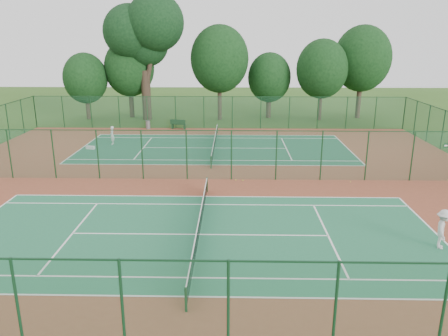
{
  "coord_description": "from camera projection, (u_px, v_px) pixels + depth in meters",
  "views": [
    {
      "loc": [
        1.65,
        -28.92,
        9.41
      ],
      "look_at": [
        1.08,
        -2.61,
        1.6
      ],
      "focal_mm": 35.0,
      "sensor_mm": 36.0,
      "label": 1
    }
  ],
  "objects": [
    {
      "name": "trash_bin",
      "position": [
        148.0,
        125.0,
        47.29
      ],
      "size": [
        0.59,
        0.59,
        0.9
      ],
      "primitive_type": "cylinder",
      "rotation": [
        0.0,
        0.0,
        0.2
      ],
      "color": "slate",
      "rests_on": "red_pad"
    },
    {
      "name": "big_tree",
      "position": [
        144.0,
        31.0,
        50.18
      ],
      "size": [
        9.44,
        6.91,
        14.49
      ],
      "color": "#31241B",
      "rests_on": "ground"
    },
    {
      "name": "stray_ball_b",
      "position": [
        350.0,
        182.0,
        29.75
      ],
      "size": [
        0.06,
        0.06,
        0.06
      ],
      "primitive_type": "sphere",
      "color": "#D4E535",
      "rests_on": "red_pad"
    },
    {
      "name": "ground",
      "position": [
        209.0,
        179.0,
        30.43
      ],
      "size": [
        120.0,
        120.0,
        0.0
      ],
      "primitive_type": "plane",
      "color": "#2F561A",
      "rests_on": "ground"
    },
    {
      "name": "evergreen_row",
      "position": [
        224.0,
        118.0,
        53.66
      ],
      "size": [
        39.0,
        5.0,
        12.0
      ],
      "primitive_type": null,
      "color": "black",
      "rests_on": "ground"
    },
    {
      "name": "stray_ball_c",
      "position": [
        243.0,
        180.0,
        30.05
      ],
      "size": [
        0.08,
        0.08,
        0.08
      ],
      "primitive_type": "sphere",
      "color": "#AECC2F",
      "rests_on": "red_pad"
    },
    {
      "name": "bench",
      "position": [
        178.0,
        124.0,
        47.11
      ],
      "size": [
        1.79,
        0.89,
        1.06
      ],
      "rotation": [
        0.0,
        0.0,
        -0.24
      ],
      "color": "#12331A",
      "rests_on": "red_pad"
    },
    {
      "name": "player_far",
      "position": [
        112.0,
        135.0,
        40.23
      ],
      "size": [
        0.47,
        0.66,
        1.68
      ],
      "primitive_type": "imported",
      "rotation": [
        0.0,
        0.0,
        -1.45
      ],
      "color": "silver",
      "rests_on": "court_far"
    },
    {
      "name": "fence_north",
      "position": [
        218.0,
        112.0,
        47.18
      ],
      "size": [
        40.0,
        0.09,
        3.5
      ],
      "color": "#184830",
      "rests_on": "ground"
    },
    {
      "name": "tennis_net_near",
      "position": [
        199.0,
        225.0,
        21.64
      ],
      "size": [
        0.1,
        12.9,
        0.97
      ],
      "color": "#13361A",
      "rests_on": "ground"
    },
    {
      "name": "fence_divider",
      "position": [
        209.0,
        155.0,
        29.92
      ],
      "size": [
        40.0,
        0.09,
        3.5
      ],
      "color": "#1C5536",
      "rests_on": "ground"
    },
    {
      "name": "player_near",
      "position": [
        443.0,
        229.0,
        20.15
      ],
      "size": [
        1.12,
        1.39,
        1.89
      ],
      "primitive_type": "imported",
      "rotation": [
        0.0,
        0.0,
        1.17
      ],
      "color": "silver",
      "rests_on": "court_near"
    },
    {
      "name": "court_near",
      "position": [
        200.0,
        235.0,
        21.8
      ],
      "size": [
        23.77,
        10.97,
        0.01
      ],
      "primitive_type": "cube",
      "color": "#216B46",
      "rests_on": "red_pad"
    },
    {
      "name": "tennis_net_far",
      "position": [
        215.0,
        142.0,
        38.9
      ],
      "size": [
        0.1,
        12.9,
        0.97
      ],
      "color": "#163D1C",
      "rests_on": "ground"
    },
    {
      "name": "stray_ball_a",
      "position": [
        236.0,
        180.0,
        30.14
      ],
      "size": [
        0.08,
        0.08,
        0.08
      ],
      "primitive_type": "sphere",
      "color": "yellow",
      "rests_on": "red_pad"
    },
    {
      "name": "kit_bag",
      "position": [
        90.0,
        148.0,
        38.62
      ],
      "size": [
        0.81,
        0.47,
        0.29
      ],
      "primitive_type": "cube",
      "rotation": [
        0.0,
        0.0,
        -0.26
      ],
      "color": "silver",
      "rests_on": "red_pad"
    },
    {
      "name": "red_pad",
      "position": [
        209.0,
        179.0,
        30.42
      ],
      "size": [
        40.0,
        36.0,
        0.01
      ],
      "primitive_type": "cube",
      "color": "brown",
      "rests_on": "ground"
    },
    {
      "name": "court_far",
      "position": [
        215.0,
        148.0,
        39.05
      ],
      "size": [
        23.77,
        10.97,
        0.01
      ],
      "primitive_type": "cube",
      "color": "#1B5739",
      "rests_on": "red_pad"
    },
    {
      "name": "fence_south",
      "position": [
        175.0,
        313.0,
        12.67
      ],
      "size": [
        40.0,
        0.09,
        3.5
      ],
      "color": "#194B2D",
      "rests_on": "ground"
    }
  ]
}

